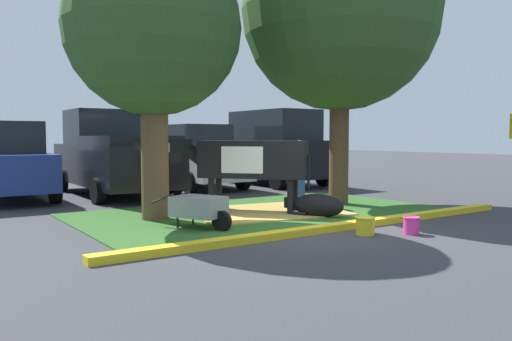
# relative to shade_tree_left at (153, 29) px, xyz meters

# --- Properties ---
(ground_plane) EXTENTS (80.00, 80.00, 0.00)m
(ground_plane) POSITION_rel_shade_tree_left_xyz_m (1.70, -2.43, -3.69)
(ground_plane) COLOR #38383D
(grass_island) EXTENTS (7.73, 4.53, 0.02)m
(grass_island) POSITION_rel_shade_tree_left_xyz_m (2.29, -0.43, -3.68)
(grass_island) COLOR #2D5B23
(grass_island) RESTS_ON ground
(curb_yellow) EXTENTS (8.93, 0.24, 0.12)m
(curb_yellow) POSITION_rel_shade_tree_left_xyz_m (2.29, -2.84, -3.63)
(curb_yellow) COLOR yellow
(curb_yellow) RESTS_ON ground
(hay_bedding) EXTENTS (3.53, 2.86, 0.04)m
(hay_bedding) POSITION_rel_shade_tree_left_xyz_m (2.28, -0.47, -3.67)
(hay_bedding) COLOR tan
(hay_bedding) RESTS_ON ground
(shade_tree_left) EXTENTS (3.40, 3.40, 5.44)m
(shade_tree_left) POSITION_rel_shade_tree_left_xyz_m (0.00, 0.00, 0.00)
(shade_tree_left) COLOR brown
(shade_tree_left) RESTS_ON ground
(shade_tree_right) EXTENTS (4.68, 4.68, 6.93)m
(shade_tree_right) POSITION_rel_shade_tree_left_xyz_m (4.58, -0.34, 0.88)
(shade_tree_right) COLOR #4C3823
(shade_tree_right) RESTS_ON ground
(cow_holstein) EXTENTS (2.37, 2.59, 1.59)m
(cow_holstein) POSITION_rel_shade_tree_left_xyz_m (2.06, -0.19, -2.56)
(cow_holstein) COLOR black
(cow_holstein) RESTS_ON ground
(calf_lying) EXTENTS (0.87, 1.32, 0.48)m
(calf_lying) POSITION_rel_shade_tree_left_xyz_m (2.85, -1.52, -3.45)
(calf_lying) COLOR black
(calf_lying) RESTS_ON ground
(person_handler) EXTENTS (0.34, 0.53, 1.56)m
(person_handler) POSITION_rel_shade_tree_left_xyz_m (3.59, -0.06, -2.86)
(person_handler) COLOR #23478C
(person_handler) RESTS_ON ground
(wheelbarrow) EXTENTS (1.05, 1.57, 0.63)m
(wheelbarrow) POSITION_rel_shade_tree_left_xyz_m (0.25, -1.37, -3.31)
(wheelbarrow) COLOR gray
(wheelbarrow) RESTS_ON ground
(bucket_yellow) EXTENTS (0.34, 0.34, 0.30)m
(bucket_yellow) POSITION_rel_shade_tree_left_xyz_m (2.27, -3.41, -3.54)
(bucket_yellow) COLOR yellow
(bucket_yellow) RESTS_ON ground
(bucket_pink) EXTENTS (0.29, 0.29, 0.29)m
(bucket_pink) POSITION_rel_shade_tree_left_xyz_m (2.95, -3.81, -3.54)
(bucket_pink) COLOR #EA3893
(bucket_pink) RESTS_ON ground
(sedan_blue) EXTENTS (2.04, 4.41, 2.02)m
(sedan_blue) POSITION_rel_shade_tree_left_xyz_m (-1.92, 5.17, -2.71)
(sedan_blue) COLOR navy
(sedan_blue) RESTS_ON ground
(pickup_truck_black) EXTENTS (2.24, 5.41, 2.42)m
(pickup_truck_black) POSITION_rel_shade_tree_left_xyz_m (0.79, 4.83, -2.58)
(pickup_truck_black) COLOR black
(pickup_truck_black) RESTS_ON ground
(hatchback_white) EXTENTS (2.04, 4.41, 2.02)m
(hatchback_white) POSITION_rel_shade_tree_left_xyz_m (3.62, 5.26, -2.71)
(hatchback_white) COLOR silver
(hatchback_white) RESTS_ON ground
(suv_black) EXTENTS (2.14, 4.61, 2.52)m
(suv_black) POSITION_rel_shade_tree_left_xyz_m (6.38, 4.74, -2.42)
(suv_black) COLOR black
(suv_black) RESTS_ON ground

